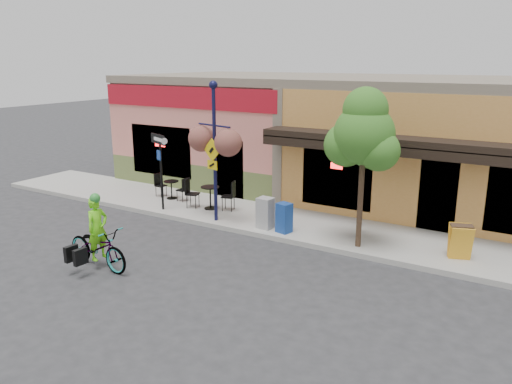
% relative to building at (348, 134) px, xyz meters
% --- Properties ---
extents(ground, '(90.00, 90.00, 0.00)m').
position_rel_building_xyz_m(ground, '(0.00, -7.50, -2.25)').
color(ground, '#2D2D30').
rests_on(ground, ground).
extents(sidewalk, '(24.00, 3.00, 0.15)m').
position_rel_building_xyz_m(sidewalk, '(0.00, -5.50, -2.17)').
color(sidewalk, '#9E9B93').
rests_on(sidewalk, ground).
extents(curb, '(24.00, 0.12, 0.15)m').
position_rel_building_xyz_m(curb, '(0.00, -6.95, -2.17)').
color(curb, '#A8A59E').
rests_on(curb, ground).
extents(building, '(18.20, 8.20, 4.50)m').
position_rel_building_xyz_m(building, '(0.00, 0.00, 0.00)').
color(building, '#DA796C').
rests_on(building, ground).
extents(bicycle, '(2.13, 0.88, 1.10)m').
position_rel_building_xyz_m(bicycle, '(-2.44, -10.96, -1.70)').
color(bicycle, maroon).
rests_on(bicycle, ground).
extents(cyclist_rider, '(0.43, 0.61, 1.61)m').
position_rel_building_xyz_m(cyclist_rider, '(-2.39, -10.96, -1.44)').
color(cyclist_rider, '#6AE418').
rests_on(cyclist_rider, ground).
extents(lamp_post, '(1.49, 0.85, 4.40)m').
position_rel_building_xyz_m(lamp_post, '(-1.84, -6.64, 0.10)').
color(lamp_post, '#13143C').
rests_on(lamp_post, sidewalk).
extents(one_way_sign, '(1.00, 0.60, 2.60)m').
position_rel_building_xyz_m(one_way_sign, '(-4.10, -6.59, -0.80)').
color(one_way_sign, black).
rests_on(one_way_sign, sidewalk).
extents(cafe_set_left, '(1.52, 0.85, 0.88)m').
position_rel_building_xyz_m(cafe_set_left, '(-4.73, -5.39, -1.66)').
color(cafe_set_left, black).
rests_on(cafe_set_left, sidewalk).
extents(cafe_set_right, '(1.89, 1.30, 1.03)m').
position_rel_building_xyz_m(cafe_set_right, '(-2.74, -5.70, -1.58)').
color(cafe_set_right, black).
rests_on(cafe_set_right, sidewalk).
extents(newspaper_box_blue, '(0.48, 0.45, 0.89)m').
position_rel_building_xyz_m(newspaper_box_blue, '(0.56, -6.54, -1.65)').
color(newspaper_box_blue, navy).
rests_on(newspaper_box_blue, sidewalk).
extents(newspaper_box_grey, '(0.47, 0.43, 0.95)m').
position_rel_building_xyz_m(newspaper_box_grey, '(-0.11, -6.50, -1.62)').
color(newspaper_box_grey, '#9D9D9D').
rests_on(newspaper_box_grey, sidewalk).
extents(street_tree, '(2.00, 2.00, 4.39)m').
position_rel_building_xyz_m(street_tree, '(2.86, -6.52, 0.09)').
color(street_tree, '#3D7A26').
rests_on(street_tree, sidewalk).
extents(sandwich_board, '(0.65, 0.56, 0.91)m').
position_rel_building_xyz_m(sandwich_board, '(5.46, -6.17, -1.65)').
color(sandwich_board, gold).
rests_on(sandwich_board, sidewalk).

